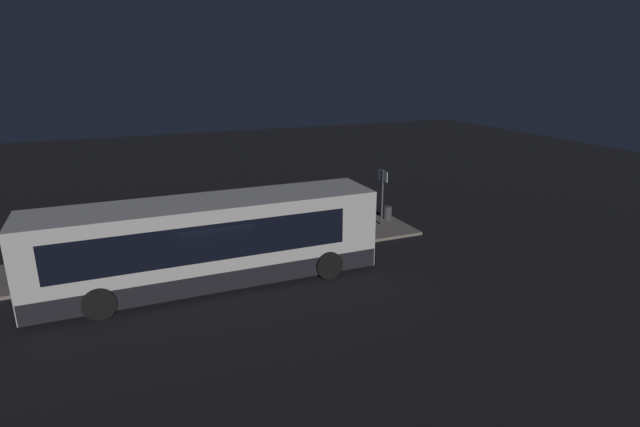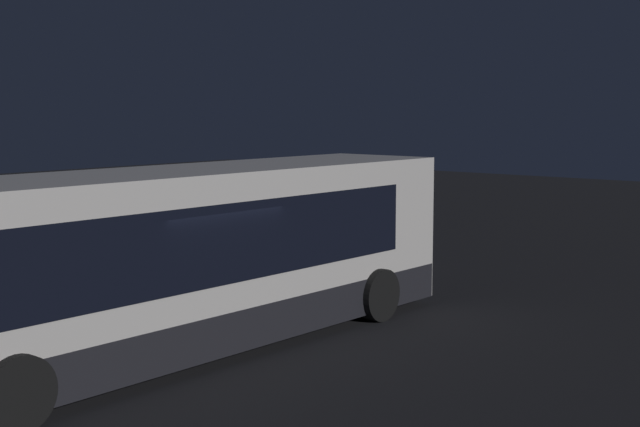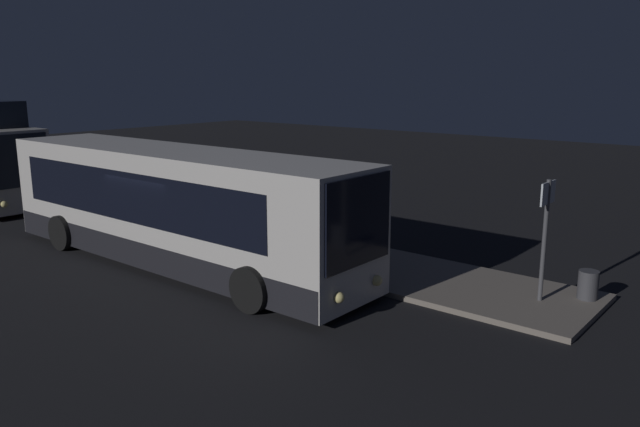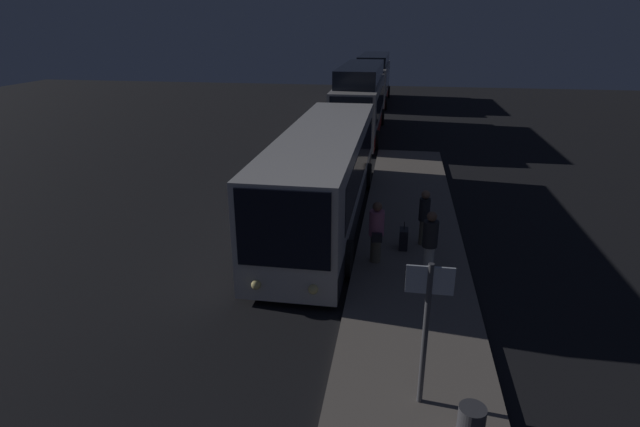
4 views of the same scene
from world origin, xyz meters
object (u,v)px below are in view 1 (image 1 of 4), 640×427
(bus_lead, at_px, (208,243))
(suitcase, at_px, (254,239))
(passenger_boarding, at_px, (281,227))
(sign_post, at_px, (383,190))
(trash_bin, at_px, (387,212))
(passenger_waiting, at_px, (282,216))
(passenger_with_bags, at_px, (240,222))

(bus_lead, xyz_separation_m, suitcase, (2.41, 2.76, -1.12))
(passenger_boarding, relative_size, sign_post, 0.65)
(passenger_boarding, xyz_separation_m, sign_post, (5.45, 1.10, 0.79))
(suitcase, distance_m, trash_bin, 7.33)
(passenger_waiting, relative_size, passenger_with_bags, 1.04)
(passenger_waiting, bearing_deg, sign_post, -100.58)
(passenger_waiting, height_order, trash_bin, passenger_waiting)
(bus_lead, relative_size, passenger_boarding, 6.88)
(bus_lead, xyz_separation_m, passenger_waiting, (3.94, 3.41, -0.46))
(passenger_boarding, xyz_separation_m, trash_bin, (6.23, 1.87, -0.63))
(passenger_with_bags, relative_size, trash_bin, 2.64)
(passenger_with_bags, height_order, suitcase, passenger_with_bags)
(suitcase, bearing_deg, trash_bin, 8.60)
(bus_lead, relative_size, passenger_waiting, 6.85)
(passenger_boarding, distance_m, passenger_with_bags, 1.97)
(suitcase, bearing_deg, passenger_with_bags, 125.59)
(passenger_waiting, bearing_deg, bus_lead, 124.05)
(trash_bin, bearing_deg, passenger_with_bags, -176.16)
(passenger_with_bags, bearing_deg, sign_post, -43.72)
(passenger_waiting, distance_m, suitcase, 1.79)
(passenger_boarding, distance_m, passenger_waiting, 1.51)
(passenger_waiting, height_order, passenger_with_bags, passenger_waiting)
(passenger_with_bags, bearing_deg, bus_lead, -162.42)
(passenger_boarding, bearing_deg, trash_bin, 100.12)
(passenger_waiting, bearing_deg, suitcase, 106.21)
(sign_post, bearing_deg, passenger_waiting, 176.25)
(passenger_boarding, relative_size, trash_bin, 2.73)
(sign_post, bearing_deg, passenger_with_bags, 177.89)
(passenger_boarding, height_order, suitcase, passenger_boarding)
(passenger_with_bags, height_order, sign_post, sign_post)
(passenger_boarding, bearing_deg, passenger_waiting, 153.52)
(bus_lead, distance_m, trash_bin, 10.45)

